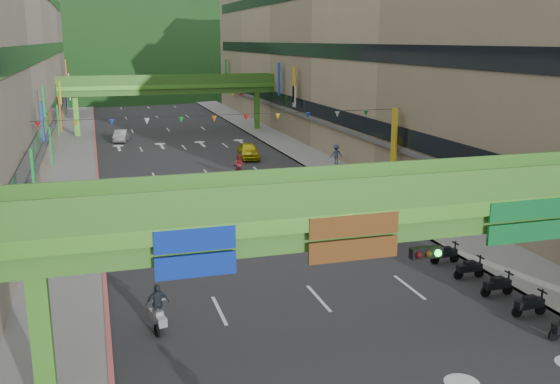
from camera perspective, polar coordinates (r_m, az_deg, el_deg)
name	(u,v)px	position (r m, az deg, el deg)	size (l,w,h in m)	color
road_slab	(189,154)	(63.93, -8.28, 3.49)	(18.00, 140.00, 0.02)	#28282B
sidewalk_left	(76,159)	(63.30, -18.18, 2.90)	(4.00, 140.00, 0.15)	gray
sidewalk_right	(293,148)	(66.38, 1.17, 4.07)	(4.00, 140.00, 0.15)	gray
curb_left	(96,158)	(63.27, -16.46, 3.04)	(0.20, 140.00, 0.18)	#CC5959
curb_right	(276,148)	(65.83, -0.41, 4.00)	(0.20, 140.00, 0.18)	gray
building_row_right	(364,57)	(68.31, 7.70, 12.14)	(12.80, 95.00, 19.00)	gray
overpass_near	(416,227)	(21.18, 12.33, -3.12)	(28.00, 12.27, 7.10)	#4C9E2D
overpass_far	(169,89)	(78.03, -10.09, 9.25)	(28.00, 2.20, 7.10)	#4C9E2D
hill_left	(67,84)	(172.75, -18.87, 9.29)	(168.00, 140.00, 112.00)	#1C4419
hill_right	(206,77)	(195.60, -6.74, 10.36)	(208.00, 176.00, 128.00)	#1C4419
bunting_string	(230,118)	(43.57, -4.57, 6.75)	(26.00, 0.36, 0.47)	black
scooter_rider_mid	(239,166)	(51.51, -3.73, 2.36)	(0.96, 1.59, 2.11)	black
scooter_rider_left	(158,308)	(25.42, -11.14, -10.33)	(1.01, 1.59, 1.97)	gray
scooter_rider_far	(216,197)	(41.52, -5.86, -0.48)	(0.94, 1.60, 2.13)	#7C1400
parked_scooter_row	(497,285)	(29.94, 19.25, -8.03)	(1.60, 9.35, 1.08)	black
car_silver	(121,136)	(73.07, -14.34, 5.00)	(1.39, 3.98, 1.31)	#A6A4AB
car_yellow	(248,151)	(60.45, -2.91, 3.76)	(1.82, 4.51, 1.54)	#D2C913
pedestrian_dark	(449,208)	(41.04, 15.20, -1.39)	(1.00, 0.42, 1.71)	#21232A
pedestrian_blue	(336,156)	(57.29, 5.15, 3.31)	(0.85, 0.55, 1.82)	#354366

